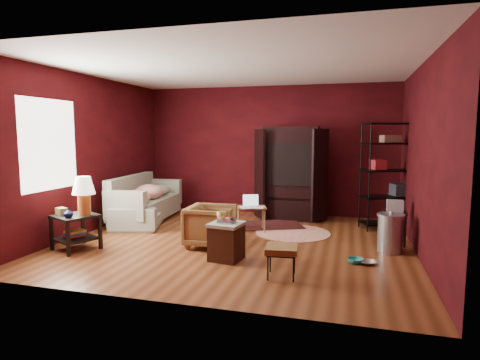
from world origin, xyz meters
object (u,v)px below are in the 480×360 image
object	(u,v)px
tv_armoire	(291,171)
wire_shelving	(390,171)
armchair	(211,224)
hamper	(226,241)
side_table	(80,206)
laptop_desk	(251,209)
sofa	(144,200)

from	to	relation	value
tv_armoire	wire_shelving	xyz separation A→B (m)	(1.88, -0.37, 0.09)
armchair	hamper	size ratio (longest dim) A/B	1.18
side_table	laptop_desk	xyz separation A→B (m)	(2.23, 1.83, -0.27)
hamper	side_table	bearing A→B (deg)	-177.24
sofa	side_table	distance (m)	2.10
sofa	armchair	distance (m)	2.38
tv_armoire	wire_shelving	bearing A→B (deg)	-11.84
armchair	wire_shelving	xyz separation A→B (m)	(2.79, 2.00, 0.72)
side_table	armchair	bearing A→B (deg)	20.65
sofa	hamper	bearing A→B (deg)	-146.23
armchair	hamper	distance (m)	0.74
side_table	wire_shelving	world-z (taller)	wire_shelving
hamper	tv_armoire	xyz separation A→B (m)	(0.46, 2.96, 0.72)
sofa	hamper	xyz separation A→B (m)	(2.38, -1.97, -0.15)
sofa	side_table	bearing A→B (deg)	165.57
sofa	tv_armoire	distance (m)	3.06
sofa	laptop_desk	bearing A→B (deg)	-112.79
side_table	wire_shelving	distance (m)	5.39
sofa	hamper	distance (m)	3.09
hamper	laptop_desk	distance (m)	1.73
side_table	tv_armoire	distance (m)	4.15
sofa	wire_shelving	distance (m)	4.81
armchair	laptop_desk	bearing A→B (deg)	-20.01
hamper	sofa	bearing A→B (deg)	140.36
hamper	laptop_desk	bearing A→B (deg)	92.36
side_table	laptop_desk	distance (m)	2.90
side_table	laptop_desk	bearing A→B (deg)	39.40
sofa	hamper	size ratio (longest dim) A/B	3.56
armchair	tv_armoire	world-z (taller)	tv_armoire
sofa	armchair	size ratio (longest dim) A/B	3.03
sofa	armchair	world-z (taller)	sofa
side_table	wire_shelving	xyz separation A→B (m)	(4.64, 2.70, 0.40)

